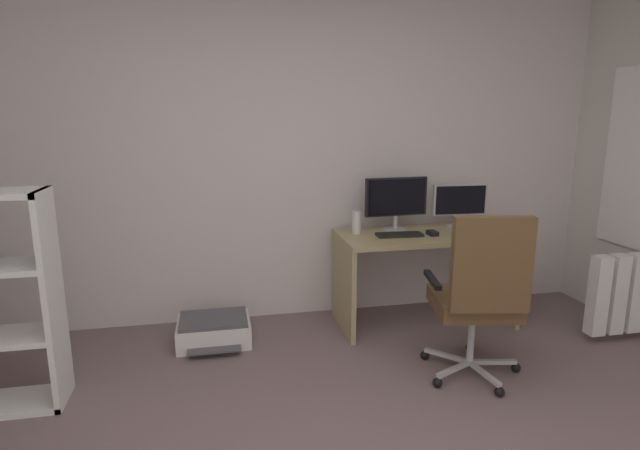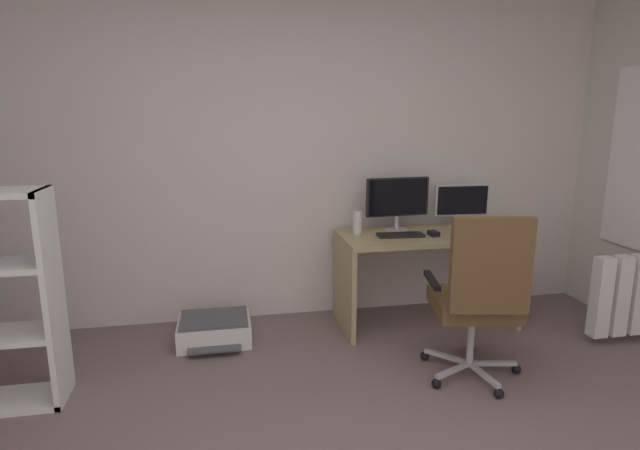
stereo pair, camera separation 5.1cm
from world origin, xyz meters
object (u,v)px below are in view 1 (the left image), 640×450
object	(u,v)px
printer	(214,330)
monitor_secondary	(460,202)
monitor_main	(396,199)
computer_mouse	(432,233)
keyboard	(399,235)
desktop_speaker	(356,222)
desk	(425,258)
office_chair	(480,292)

from	to	relation	value
printer	monitor_secondary	bearing A→B (deg)	5.38
monitor_main	printer	world-z (taller)	monitor_main
monitor_main	computer_mouse	distance (m)	0.38
monitor_main	printer	distance (m)	1.67
keyboard	desktop_speaker	world-z (taller)	desktop_speaker
desk	desktop_speaker	size ratio (longest dim) A/B	7.82
desktop_speaker	computer_mouse	bearing A→B (deg)	-17.69
keyboard	computer_mouse	distance (m)	0.25
monitor_secondary	keyboard	world-z (taller)	monitor_secondary
desktop_speaker	printer	distance (m)	1.31
keyboard	computer_mouse	xyz separation A→B (m)	(0.25, -0.02, 0.01)
printer	monitor_main	bearing A→B (deg)	7.38
desk	computer_mouse	xyz separation A→B (m)	(0.02, -0.08, 0.21)
desktop_speaker	office_chair	world-z (taller)	office_chair
monitor_secondary	printer	size ratio (longest dim) A/B	0.86
keyboard	office_chair	size ratio (longest dim) A/B	0.32
monitor_main	desktop_speaker	bearing A→B (deg)	-171.79
desk	computer_mouse	bearing A→B (deg)	-77.33
monitor_secondary	computer_mouse	xyz separation A→B (m)	(-0.32, -0.22, -0.18)
desktop_speaker	office_chair	size ratio (longest dim) A/B	0.16
monitor_main	office_chair	distance (m)	1.14
monitor_secondary	desktop_speaker	distance (m)	0.87
monitor_main	keyboard	world-z (taller)	monitor_main
monitor_secondary	office_chair	distance (m)	1.18
desk	office_chair	distance (m)	0.92
monitor_main	desktop_speaker	distance (m)	0.37
monitor_main	keyboard	bearing A→B (deg)	-101.11
keyboard	printer	world-z (taller)	keyboard
computer_mouse	printer	distance (m)	1.75
computer_mouse	office_chair	bearing A→B (deg)	-97.24
printer	computer_mouse	bearing A→B (deg)	-1.30
keyboard	monitor_secondary	bearing A→B (deg)	22.53
office_chair	printer	distance (m)	1.86
monitor_main	office_chair	xyz separation A→B (m)	(0.15, -1.06, -0.39)
office_chair	monitor_secondary	bearing A→B (deg)	69.96
monitor_main	office_chair	world-z (taller)	monitor_main
desktop_speaker	office_chair	distance (m)	1.14
monitor_main	office_chair	size ratio (longest dim) A/B	0.47
monitor_secondary	printer	xyz separation A→B (m)	(-1.95, -0.18, -0.83)
desk	desktop_speaker	distance (m)	0.60
desk	printer	bearing A→B (deg)	-178.61
desk	monitor_secondary	world-z (taller)	monitor_secondary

